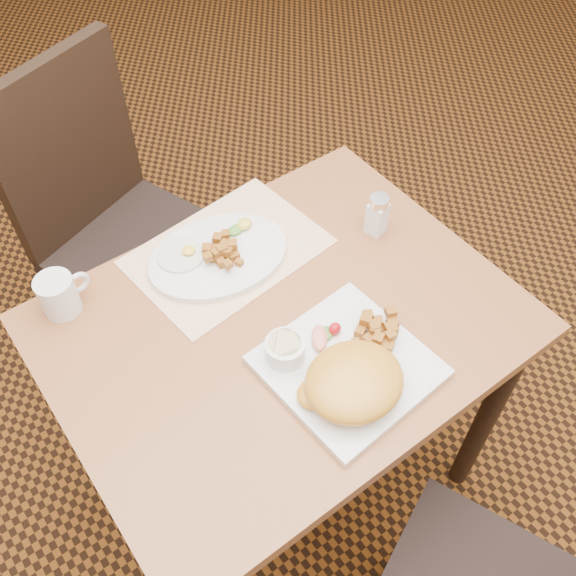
# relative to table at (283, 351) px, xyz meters

# --- Properties ---
(ground) EXTENTS (8.00, 8.00, 0.00)m
(ground) POSITION_rel_table_xyz_m (0.00, 0.00, -0.64)
(ground) COLOR black
(ground) RESTS_ON ground
(table) EXTENTS (0.90, 0.70, 0.75)m
(table) POSITION_rel_table_xyz_m (0.00, 0.00, 0.00)
(table) COLOR #9B5B30
(table) RESTS_ON ground
(chair_far) EXTENTS (0.54, 0.55, 0.97)m
(chair_far) POSITION_rel_table_xyz_m (-0.07, 0.69, -0.10)
(chair_far) COLOR black
(chair_far) RESTS_ON ground
(placemat) EXTENTS (0.43, 0.32, 0.00)m
(placemat) POSITION_rel_table_xyz_m (0.01, 0.22, 0.11)
(placemat) COLOR white
(placemat) RESTS_ON table
(plate_square) EXTENTS (0.30, 0.30, 0.02)m
(plate_square) POSITION_rel_table_xyz_m (0.03, -0.16, 0.12)
(plate_square) COLOR silver
(plate_square) RESTS_ON table
(plate_oval) EXTENTS (0.34, 0.27, 0.02)m
(plate_oval) POSITION_rel_table_xyz_m (-0.01, 0.21, 0.12)
(plate_oval) COLOR silver
(plate_oval) RESTS_ON placemat
(hollandaise_mound) EXTENTS (0.19, 0.17, 0.07)m
(hollandaise_mound) POSITION_rel_table_xyz_m (-0.00, -0.21, 0.16)
(hollandaise_mound) COLOR gold
(hollandaise_mound) RESTS_ON plate_square
(ramekin) EXTENTS (0.08, 0.08, 0.04)m
(ramekin) POSITION_rel_table_xyz_m (-0.05, -0.08, 0.15)
(ramekin) COLOR silver
(ramekin) RESTS_ON plate_square
(garnish_sq) EXTENTS (0.08, 0.07, 0.03)m
(garnish_sq) POSITION_rel_table_xyz_m (0.03, -0.09, 0.14)
(garnish_sq) COLOR #387223
(garnish_sq) RESTS_ON plate_square
(fried_egg) EXTENTS (0.10, 0.10, 0.02)m
(fried_egg) POSITION_rel_table_xyz_m (-0.08, 0.25, 0.13)
(fried_egg) COLOR white
(fried_egg) RESTS_ON plate_oval
(garnish_ov) EXTENTS (0.07, 0.04, 0.02)m
(garnish_ov) POSITION_rel_table_xyz_m (0.07, 0.24, 0.14)
(garnish_ov) COLOR #387223
(garnish_ov) RESTS_ON plate_oval
(salt_shaker) EXTENTS (0.05, 0.05, 0.10)m
(salt_shaker) POSITION_rel_table_xyz_m (0.31, 0.08, 0.16)
(salt_shaker) COLOR white
(salt_shaker) RESTS_ON table
(coffee_mug) EXTENTS (0.11, 0.08, 0.09)m
(coffee_mug) POSITION_rel_table_xyz_m (-0.33, 0.29, 0.15)
(coffee_mug) COLOR silver
(coffee_mug) RESTS_ON table
(home_fries_sq) EXTENTS (0.13, 0.11, 0.04)m
(home_fries_sq) POSITION_rel_table_xyz_m (0.11, -0.15, 0.14)
(home_fries_sq) COLOR #A7621A
(home_fries_sq) RESTS_ON plate_square
(home_fries_ov) EXTENTS (0.09, 0.10, 0.04)m
(home_fries_ov) POSITION_rel_table_xyz_m (-0.01, 0.20, 0.15)
(home_fries_ov) COLOR #A7621A
(home_fries_ov) RESTS_ON plate_oval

